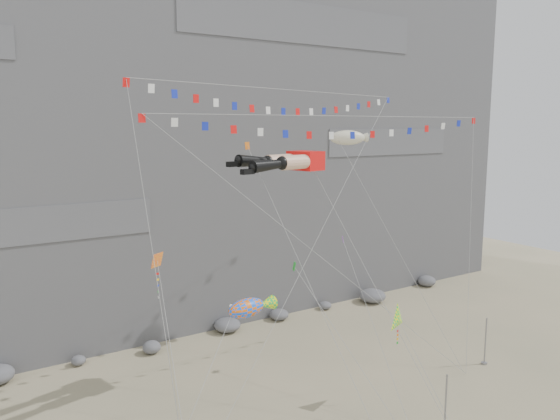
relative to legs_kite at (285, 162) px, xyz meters
The scene contains 15 objects.
ground 17.97m from the legs_kite, 77.30° to the right, with size 120.00×120.00×0.00m, color tan.
cliff 28.08m from the legs_kite, 87.58° to the left, with size 80.00×28.00×50.00m, color slate.
talus_boulders 20.49m from the legs_kite, 84.56° to the left, with size 60.00×3.00×1.20m, color slate, non-canonical shape.
anchor_pole_center 19.71m from the legs_kite, 68.16° to the right, with size 0.12×0.12×4.10m, color gray.
anchor_pole_right 22.88m from the legs_kite, 21.92° to the right, with size 0.12×0.12×4.04m, color gray.
legs_kite is the anchor object (origin of this frame).
flag_banner_upper 6.38m from the legs_kite, 49.91° to the left, with size 28.51×14.88×28.59m.
flag_banner_lower 5.89m from the legs_kite, ahead, with size 31.59×6.53×23.25m.
harlequin_kite 11.98m from the legs_kite, behind, with size 2.47×9.34×14.14m.
fish_windsock 11.40m from the legs_kite, 143.96° to the right, with size 10.67×5.96×12.95m.
delta_kite 13.96m from the legs_kite, 52.82° to the right, with size 2.36×7.66×9.33m.
blimp_windsock 11.60m from the legs_kite, 27.07° to the left, with size 5.52×12.71×22.11m.
small_kite_a 2.77m from the legs_kite, 153.27° to the left, with size 2.51×14.20×22.87m.
small_kite_b 8.82m from the legs_kite, ahead, with size 3.39×11.32×15.33m.
small_kite_c 8.30m from the legs_kite, 115.26° to the right, with size 3.85×9.63×14.16m.
Camera 1 is at (-23.27, -28.40, 19.84)m, focal length 35.00 mm.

